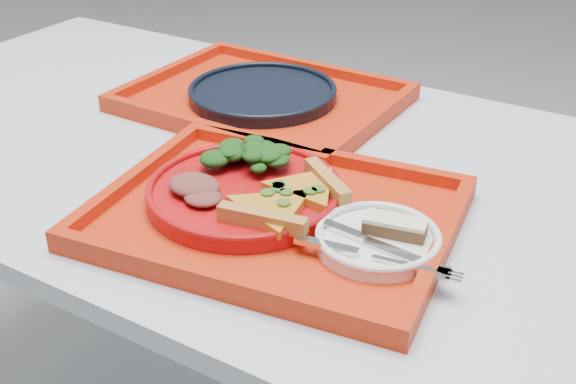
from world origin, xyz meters
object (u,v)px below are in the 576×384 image
object	(u,v)px
tray_main	(276,218)
tray_far	(263,102)
dinner_plate	(245,194)
navy_plate	(263,94)
dessert_bar	(395,226)

from	to	relation	value
tray_main	tray_far	bearing A→B (deg)	117.83
dinner_plate	navy_plate	xyz separation A→B (m)	(-0.17, 0.31, -0.00)
tray_main	navy_plate	world-z (taller)	navy_plate
tray_main	dessert_bar	world-z (taller)	dessert_bar
tray_far	dessert_bar	size ratio (longest dim) A/B	5.65
tray_main	dessert_bar	distance (m)	0.16
navy_plate	dessert_bar	size ratio (longest dim) A/B	3.27
tray_far	dessert_bar	world-z (taller)	dessert_bar
tray_main	dessert_bar	bearing A→B (deg)	-1.21
tray_main	tray_far	xyz separation A→B (m)	(-0.23, 0.32, 0.00)
dinner_plate	dessert_bar	bearing A→B (deg)	2.00
tray_far	navy_plate	distance (m)	0.01
dinner_plate	navy_plate	world-z (taller)	dinner_plate
tray_far	dinner_plate	xyz separation A→B (m)	(0.17, -0.31, 0.02)
tray_far	tray_main	bearing A→B (deg)	-53.93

